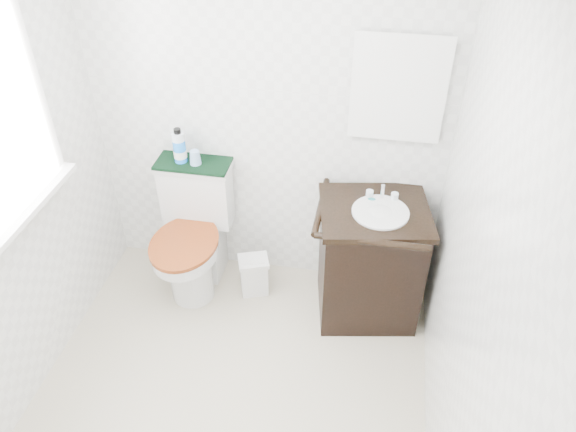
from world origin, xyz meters
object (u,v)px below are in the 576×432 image
(vanity, at_px, (370,259))
(trash_bin, at_px, (254,275))
(toilet, at_px, (195,238))
(mouthwash_bottle, at_px, (179,147))
(cup, at_px, (195,157))

(vanity, bearing_deg, trash_bin, 178.20)
(toilet, distance_m, mouthwash_bottle, 0.63)
(cup, bearing_deg, mouthwash_bottle, 173.17)
(toilet, height_order, vanity, vanity)
(trash_bin, relative_size, cup, 3.13)
(mouthwash_bottle, distance_m, cup, 0.12)
(trash_bin, height_order, mouthwash_bottle, mouthwash_bottle)
(vanity, height_order, cup, cup)
(toilet, xyz_separation_m, vanity, (1.16, -0.06, 0.05))
(mouthwash_bottle, xyz_separation_m, cup, (0.10, -0.01, -0.06))
(mouthwash_bottle, bearing_deg, vanity, -8.60)
(toilet, relative_size, mouthwash_bottle, 3.84)
(trash_bin, xyz_separation_m, mouthwash_bottle, (-0.48, 0.16, 0.85))
(toilet, distance_m, trash_bin, 0.47)
(toilet, bearing_deg, vanity, -2.97)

